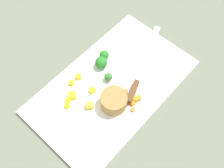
% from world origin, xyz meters
% --- Properties ---
extents(ground_plane, '(4.00, 4.00, 0.00)m').
position_xyz_m(ground_plane, '(0.00, 0.00, 0.00)').
color(ground_plane, '#636957').
extents(cutting_board, '(0.52, 0.30, 0.01)m').
position_xyz_m(cutting_board, '(0.00, 0.00, 0.01)').
color(cutting_board, white).
rests_on(cutting_board, ground_plane).
extents(prep_bowl, '(0.08, 0.08, 0.05)m').
position_xyz_m(prep_bowl, '(0.04, 0.05, 0.04)').
color(prep_bowl, olive).
rests_on(prep_bowl, cutting_board).
extents(chef_knife, '(0.30, 0.14, 0.02)m').
position_xyz_m(chef_knife, '(-0.07, 0.05, 0.02)').
color(chef_knife, silver).
rests_on(chef_knife, cutting_board).
extents(carrot_dice_0, '(0.02, 0.02, 0.01)m').
position_xyz_m(carrot_dice_0, '(0.01, 0.09, 0.02)').
color(carrot_dice_0, orange).
rests_on(carrot_dice_0, cutting_board).
extents(carrot_dice_1, '(0.02, 0.02, 0.01)m').
position_xyz_m(carrot_dice_1, '(-0.01, 0.07, 0.02)').
color(carrot_dice_1, orange).
rests_on(carrot_dice_1, cutting_board).
extents(carrot_dice_2, '(0.02, 0.02, 0.01)m').
position_xyz_m(carrot_dice_2, '(0.02, 0.10, 0.02)').
color(carrot_dice_2, orange).
rests_on(carrot_dice_2, cutting_board).
extents(carrot_dice_3, '(0.02, 0.02, 0.01)m').
position_xyz_m(carrot_dice_3, '(-0.01, 0.05, 0.02)').
color(carrot_dice_3, orange).
rests_on(carrot_dice_3, cutting_board).
extents(carrot_dice_4, '(0.02, 0.02, 0.02)m').
position_xyz_m(carrot_dice_4, '(-0.01, 0.09, 0.02)').
color(carrot_dice_4, orange).
rests_on(carrot_dice_4, cutting_board).
extents(carrot_dice_5, '(0.02, 0.02, 0.01)m').
position_xyz_m(carrot_dice_5, '(-0.02, 0.09, 0.02)').
color(carrot_dice_5, orange).
rests_on(carrot_dice_5, cutting_board).
extents(pepper_dice_0, '(0.02, 0.02, 0.01)m').
position_xyz_m(pepper_dice_0, '(0.08, -0.10, 0.02)').
color(pepper_dice_0, yellow).
rests_on(pepper_dice_0, cutting_board).
extents(pepper_dice_1, '(0.01, 0.01, 0.01)m').
position_xyz_m(pepper_dice_1, '(0.14, -0.05, 0.02)').
color(pepper_dice_1, yellow).
rests_on(pepper_dice_1, cutting_board).
extents(pepper_dice_2, '(0.03, 0.03, 0.02)m').
position_xyz_m(pepper_dice_2, '(0.11, -0.06, 0.02)').
color(pepper_dice_2, yellow).
rests_on(pepper_dice_2, cutting_board).
extents(pepper_dice_3, '(0.02, 0.02, 0.02)m').
position_xyz_m(pepper_dice_3, '(0.05, -0.10, 0.02)').
color(pepper_dice_3, yellow).
rests_on(pepper_dice_3, cutting_board).
extents(pepper_dice_4, '(0.02, 0.02, 0.01)m').
position_xyz_m(pepper_dice_4, '(0.13, -0.06, 0.02)').
color(pepper_dice_4, yellow).
rests_on(pepper_dice_4, cutting_board).
extents(pepper_dice_5, '(0.03, 0.03, 0.02)m').
position_xyz_m(pepper_dice_5, '(0.10, -0.00, 0.02)').
color(pepper_dice_5, yellow).
rests_on(pepper_dice_5, cutting_board).
extents(pepper_dice_6, '(0.02, 0.02, 0.02)m').
position_xyz_m(pepper_dice_6, '(0.05, -0.03, 0.02)').
color(pepper_dice_6, yellow).
rests_on(pepper_dice_6, cutting_board).
extents(broccoli_floret_0, '(0.03, 0.03, 0.03)m').
position_xyz_m(broccoli_floret_0, '(-0.01, -0.02, 0.03)').
color(broccoli_floret_0, '#85B466').
rests_on(broccoli_floret_0, cutting_board).
extents(broccoli_floret_1, '(0.03, 0.03, 0.03)m').
position_xyz_m(broccoli_floret_1, '(-0.06, -0.09, 0.03)').
color(broccoli_floret_1, '#8ABF60').
rests_on(broccoli_floret_1, cutting_board).
extents(broccoli_floret_2, '(0.04, 0.04, 0.04)m').
position_xyz_m(broccoli_floret_2, '(-0.03, -0.07, 0.03)').
color(broccoli_floret_2, '#84B16C').
rests_on(broccoli_floret_2, cutting_board).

